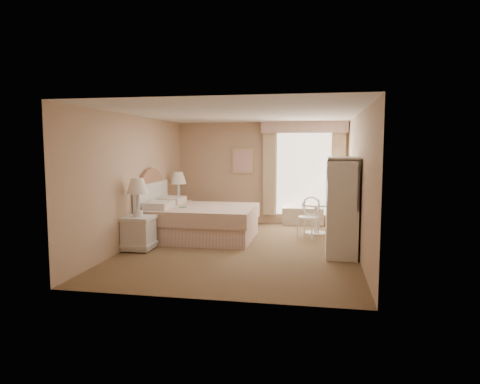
% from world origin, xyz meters
% --- Properties ---
extents(room, '(4.21, 5.51, 2.51)m').
position_xyz_m(room, '(0.00, 0.00, 1.25)').
color(room, brown).
rests_on(room, ground).
extents(window, '(2.05, 0.22, 2.51)m').
position_xyz_m(window, '(1.05, 2.65, 1.34)').
color(window, white).
rests_on(window, room).
extents(framed_art, '(0.52, 0.04, 0.62)m').
position_xyz_m(framed_art, '(-0.45, 2.71, 1.55)').
color(framed_art, tan).
rests_on(framed_art, room).
extents(bed, '(2.25, 1.77, 1.57)m').
position_xyz_m(bed, '(-1.11, 0.72, 0.38)').
color(bed, tan).
rests_on(bed, room).
extents(nightstand_near, '(0.54, 0.54, 1.31)m').
position_xyz_m(nightstand_near, '(-1.84, -0.47, 0.49)').
color(nightstand_near, white).
rests_on(nightstand_near, room).
extents(nightstand_far, '(0.53, 0.53, 1.29)m').
position_xyz_m(nightstand_far, '(-1.84, 1.85, 0.49)').
color(nightstand_far, white).
rests_on(nightstand_far, room).
extents(round_table, '(0.62, 0.62, 0.66)m').
position_xyz_m(round_table, '(1.36, 1.66, 0.44)').
color(round_table, silver).
rests_on(round_table, room).
extents(cafe_chair, '(0.54, 0.54, 0.86)m').
position_xyz_m(cafe_chair, '(1.23, 1.22, 0.50)').
color(cafe_chair, silver).
rests_on(cafe_chair, room).
extents(armoire, '(0.52, 1.04, 1.72)m').
position_xyz_m(armoire, '(1.81, -0.12, 0.71)').
color(armoire, white).
rests_on(armoire, room).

